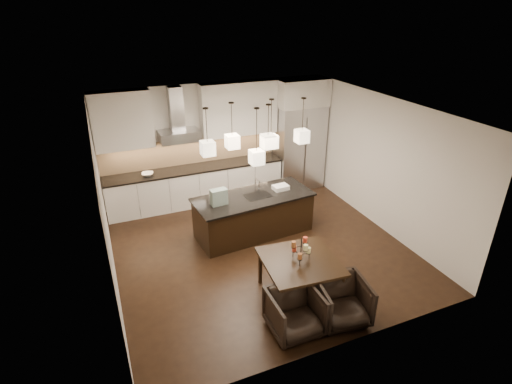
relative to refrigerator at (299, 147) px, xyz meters
name	(u,v)px	position (x,y,z in m)	size (l,w,h in m)	color
floor	(260,248)	(-2.10, -2.38, -1.08)	(5.50, 5.50, 0.02)	black
ceiling	(261,109)	(-2.10, -2.38, 1.73)	(5.50, 5.50, 0.02)	white
wall_back	(215,141)	(-2.10, 0.38, 0.32)	(5.50, 0.02, 2.80)	silver
wall_front	(345,267)	(-2.10, -5.14, 0.32)	(5.50, 0.02, 2.80)	silver
wall_left	(103,212)	(-4.86, -2.38, 0.32)	(0.02, 5.50, 2.80)	silver
wall_right	(381,163)	(0.66, -2.38, 0.32)	(0.02, 5.50, 2.80)	silver
refrigerator	(299,147)	(0.00, 0.00, 0.00)	(1.20, 0.72, 2.15)	#B7B7BA
fridge_panel	(301,92)	(0.00, 0.00, 1.40)	(1.26, 0.72, 0.65)	silver
lower_cabinets	(197,186)	(-2.73, 0.05, -0.64)	(4.21, 0.62, 0.88)	silver
countertop	(195,168)	(-2.73, 0.05, -0.17)	(4.21, 0.66, 0.04)	black
backsplash	(191,151)	(-2.73, 0.35, 0.16)	(4.21, 0.02, 0.63)	tan
upper_cab_left	(122,121)	(-4.20, 0.19, 1.10)	(1.25, 0.35, 1.25)	silver
upper_cab_right	(239,109)	(-1.55, 0.19, 1.10)	(1.86, 0.35, 1.25)	silver
hood_canopy	(179,136)	(-3.03, 0.10, 0.65)	(0.90, 0.52, 0.24)	#B7B7BA
hood_chimney	(176,108)	(-3.03, 0.21, 1.24)	(0.30, 0.28, 0.96)	#B7B7BA
fruit_bowl	(148,174)	(-3.84, 0.00, -0.12)	(0.26, 0.26, 0.06)	silver
island_body	(253,216)	(-2.00, -1.80, -0.66)	(2.37, 0.95, 0.83)	black
island_top	(253,197)	(-2.00, -1.80, -0.22)	(2.44, 1.02, 0.04)	black
faucet	(255,185)	(-1.91, -1.70, -0.02)	(0.09, 0.23, 0.36)	silver
tote_bag	(219,197)	(-2.76, -1.88, -0.04)	(0.32, 0.17, 0.32)	#1C4735
food_container	(281,187)	(-1.35, -1.73, -0.16)	(0.32, 0.23, 0.09)	silver
dining_table	(299,278)	(-2.06, -3.95, -0.72)	(1.18, 1.18, 0.71)	black
candelabra	(301,249)	(-2.06, -3.95, -0.16)	(0.34, 0.34, 0.41)	black
candle_a	(308,250)	(-1.93, -3.96, -0.20)	(0.07, 0.07, 0.09)	#F9F19F
candle_b	(294,248)	(-2.12, -3.83, -0.20)	(0.07, 0.07, 0.09)	#CA3F28
candle_c	(300,256)	(-2.14, -4.05, -0.20)	(0.07, 0.07, 0.09)	#9E572B
candle_d	(305,240)	(-1.95, -3.87, -0.05)	(0.07, 0.07, 0.09)	#CA3F28
candle_e	(294,244)	(-2.18, -3.92, -0.05)	(0.07, 0.07, 0.09)	#9E572B
candle_f	(306,247)	(-2.05, -4.07, -0.05)	(0.07, 0.07, 0.09)	#F9F19F
armchair_left	(295,312)	(-2.50, -4.62, -0.73)	(0.73, 0.75, 0.68)	black
armchair_right	(342,301)	(-1.72, -4.68, -0.73)	(0.74, 0.76, 0.70)	black
pendant_a	(208,148)	(-2.93, -1.89, 0.98)	(0.24, 0.24, 0.26)	beige
pendant_b	(232,142)	(-2.38, -1.67, 0.97)	(0.24, 0.24, 0.26)	beige
pendant_c	(268,141)	(-1.81, -2.06, 1.02)	(0.24, 0.24, 0.26)	beige
pendant_d	(271,141)	(-1.58, -1.70, 0.88)	(0.24, 0.24, 0.26)	beige
pendant_e	(302,136)	(-0.97, -1.85, 0.96)	(0.24, 0.24, 0.26)	beige
pendant_f	(257,157)	(-2.11, -2.23, 0.81)	(0.24, 0.24, 0.26)	beige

